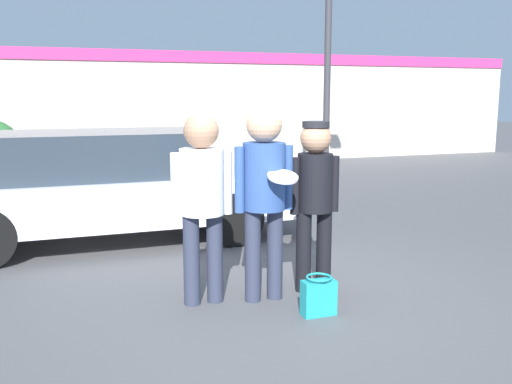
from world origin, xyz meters
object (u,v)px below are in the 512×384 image
(person_left, at_px, (202,190))
(person_right, at_px, (315,191))
(street_lamp, at_px, (339,10))
(person_middle_with_frisbee, at_px, (264,184))
(handbag, at_px, (319,296))
(parked_car_near, at_px, (109,185))

(person_left, bearing_deg, person_right, -0.65)
(street_lamp, bearing_deg, person_right, -119.89)
(person_middle_with_frisbee, xyz_separation_m, handbag, (0.32, -0.53, -0.94))
(person_right, distance_m, parked_car_near, 3.18)
(handbag, bearing_deg, street_lamp, 61.09)
(street_lamp, relative_size, handbag, 15.53)
(person_right, distance_m, handbag, 1.06)
(person_left, distance_m, handbag, 1.40)
(street_lamp, height_order, handbag, street_lamp)
(person_middle_with_frisbee, height_order, parked_car_near, person_middle_with_frisbee)
(person_middle_with_frisbee, relative_size, handbag, 5.12)
(person_left, distance_m, person_middle_with_frisbee, 0.57)
(parked_car_near, xyz_separation_m, handbag, (1.46, -3.30, -0.57))
(person_left, relative_size, parked_car_near, 0.37)
(person_right, height_order, handbag, person_right)
(parked_car_near, bearing_deg, person_right, -57.53)
(person_middle_with_frisbee, distance_m, street_lamp, 5.93)
(person_right, height_order, parked_car_near, person_right)
(parked_car_near, height_order, street_lamp, street_lamp)
(person_left, distance_m, parked_car_near, 2.75)
(person_middle_with_frisbee, height_order, handbag, person_middle_with_frisbee)
(person_left, xyz_separation_m, parked_car_near, (-0.59, 2.66, -0.33))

